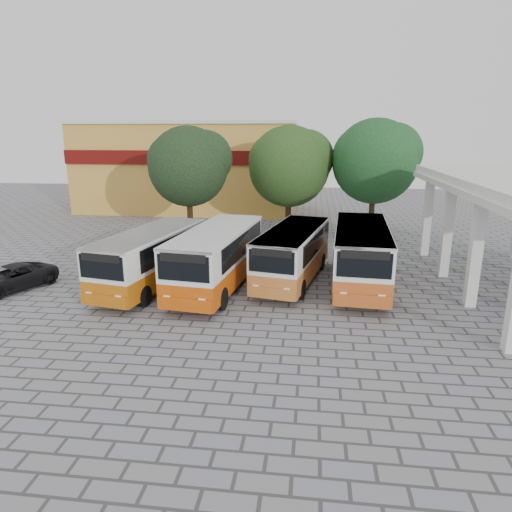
# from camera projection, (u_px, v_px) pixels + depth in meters

# --- Properties ---
(ground) EXTENTS (90.00, 90.00, 0.00)m
(ground) POSITION_uv_depth(u_px,v_px,m) (288.00, 313.00, 19.18)
(ground) COLOR gray
(ground) RESTS_ON ground
(shophouse_block) EXTENTS (20.40, 10.40, 8.30)m
(shophouse_block) POSITION_uv_depth(u_px,v_px,m) (190.00, 166.00, 44.26)
(shophouse_block) COLOR gold
(shophouse_block) RESTS_ON ground
(bus_far_left) EXTENTS (3.69, 7.98, 2.76)m
(bus_far_left) POSITION_uv_depth(u_px,v_px,m) (151.00, 255.00, 22.05)
(bus_far_left) COLOR #AF5707
(bus_far_left) RESTS_ON ground
(bus_centre_left) EXTENTS (3.43, 8.35, 2.92)m
(bus_centre_left) POSITION_uv_depth(u_px,v_px,m) (217.00, 255.00, 21.78)
(bus_centre_left) COLOR #BE4504
(bus_centre_left) RESTS_ON ground
(bus_centre_right) EXTENTS (3.75, 7.88, 2.71)m
(bus_centre_right) POSITION_uv_depth(u_px,v_px,m) (293.00, 251.00, 22.88)
(bus_centre_right) COLOR #BC6728
(bus_centre_right) RESTS_ON ground
(bus_far_right) EXTENTS (3.04, 8.31, 2.94)m
(bus_far_right) POSITION_uv_depth(u_px,v_px,m) (361.00, 252.00, 22.22)
(bus_far_right) COLOR #B74E18
(bus_far_right) RESTS_ON ground
(tree_left) EXTENTS (5.75, 5.47, 7.79)m
(tree_left) POSITION_uv_depth(u_px,v_px,m) (189.00, 164.00, 31.19)
(tree_left) COLOR #361F11
(tree_left) RESTS_ON ground
(tree_middle) EXTENTS (6.23, 5.94, 7.86)m
(tree_middle) POSITION_uv_depth(u_px,v_px,m) (290.00, 164.00, 33.41)
(tree_middle) COLOR #442B14
(tree_middle) RESTS_ON ground
(tree_right) EXTENTS (6.31, 6.01, 8.33)m
(tree_right) POSITION_uv_depth(u_px,v_px,m) (376.00, 158.00, 32.29)
(tree_right) COLOR #3C2D1C
(tree_right) RESTS_ON ground
(parked_car) EXTENTS (3.59, 4.71, 1.19)m
(parked_car) POSITION_uv_depth(u_px,v_px,m) (10.00, 278.00, 21.84)
(parked_car) COLOR black
(parked_car) RESTS_ON ground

